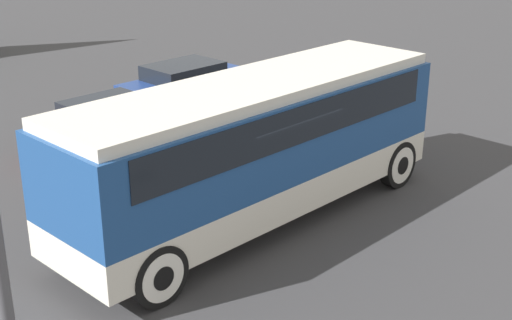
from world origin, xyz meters
name	(u,v)px	position (x,y,z in m)	size (l,w,h in m)	color
ground_plane	(256,220)	(0.00, 0.00, 0.00)	(120.00, 120.00, 0.00)	#38383A
tour_bus	(259,137)	(0.10, 0.00, 1.86)	(9.18, 2.52, 3.09)	silver
parked_car_near	(110,122)	(0.65, 6.23, 0.65)	(4.10, 1.83, 1.30)	maroon
parked_car_mid	(187,84)	(4.55, 7.54, 0.71)	(4.50, 1.89, 1.41)	navy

